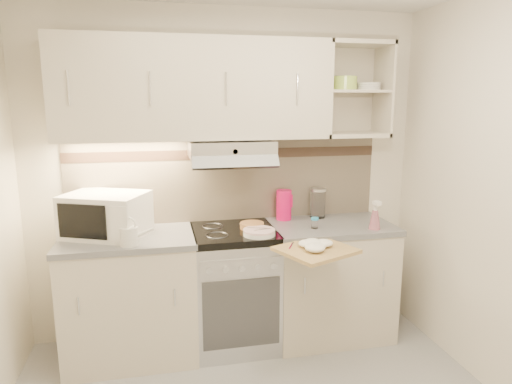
# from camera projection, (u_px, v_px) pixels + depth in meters

# --- Properties ---
(room_shell) EXTENTS (3.04, 2.84, 2.52)m
(room_shell) POSITION_uv_depth(u_px,v_px,m) (255.00, 138.00, 2.47)
(room_shell) COLOR beige
(room_shell) RESTS_ON ground
(base_cabinet_left) EXTENTS (0.90, 0.60, 0.86)m
(base_cabinet_left) POSITION_uv_depth(u_px,v_px,m) (131.00, 299.00, 3.26)
(base_cabinet_left) COLOR beige
(base_cabinet_left) RESTS_ON ground
(worktop_left) EXTENTS (0.92, 0.62, 0.04)m
(worktop_left) POSITION_uv_depth(u_px,v_px,m) (128.00, 239.00, 3.17)
(worktop_left) COLOR slate
(worktop_left) RESTS_ON base_cabinet_left
(base_cabinet_right) EXTENTS (0.90, 0.60, 0.86)m
(base_cabinet_right) POSITION_uv_depth(u_px,v_px,m) (329.00, 282.00, 3.57)
(base_cabinet_right) COLOR beige
(base_cabinet_right) RESTS_ON ground
(worktop_right) EXTENTS (0.92, 0.62, 0.04)m
(worktop_right) POSITION_uv_depth(u_px,v_px,m) (331.00, 226.00, 3.48)
(worktop_right) COLOR slate
(worktop_right) RESTS_ON base_cabinet_right
(electric_range) EXTENTS (0.60, 0.60, 0.90)m
(electric_range) POSITION_uv_depth(u_px,v_px,m) (234.00, 287.00, 3.41)
(electric_range) COLOR #B7B7BC
(electric_range) RESTS_ON ground
(microwave) EXTENTS (0.64, 0.57, 0.30)m
(microwave) POSITION_uv_depth(u_px,v_px,m) (106.00, 215.00, 3.14)
(microwave) COLOR silver
(microwave) RESTS_ON worktop_left
(watering_can) EXTENTS (0.22, 0.11, 0.19)m
(watering_can) POSITION_uv_depth(u_px,v_px,m) (130.00, 235.00, 2.95)
(watering_can) COLOR silver
(watering_can) RESTS_ON worktop_left
(plate_stack) EXTENTS (0.23, 0.23, 0.05)m
(plate_stack) POSITION_uv_depth(u_px,v_px,m) (259.00, 232.00, 3.18)
(plate_stack) COLOR silver
(plate_stack) RESTS_ON electric_range
(bread_loaf) EXTENTS (0.18, 0.18, 0.04)m
(bread_loaf) POSITION_uv_depth(u_px,v_px,m) (252.00, 226.00, 3.34)
(bread_loaf) COLOR #AB7249
(bread_loaf) RESTS_ON electric_range
(pink_pitcher) EXTENTS (0.13, 0.12, 0.24)m
(pink_pitcher) POSITION_uv_depth(u_px,v_px,m) (284.00, 205.00, 3.58)
(pink_pitcher) COLOR #D70956
(pink_pitcher) RESTS_ON worktop_right
(glass_jar) EXTENTS (0.13, 0.13, 0.24)m
(glass_jar) POSITION_uv_depth(u_px,v_px,m) (318.00, 203.00, 3.64)
(glass_jar) COLOR white
(glass_jar) RESTS_ON worktop_right
(spice_jar) EXTENTS (0.05, 0.05, 0.08)m
(spice_jar) POSITION_uv_depth(u_px,v_px,m) (315.00, 223.00, 3.35)
(spice_jar) COLOR white
(spice_jar) RESTS_ON worktop_right
(spray_bottle) EXTENTS (0.09, 0.09, 0.23)m
(spray_bottle) POSITION_uv_depth(u_px,v_px,m) (375.00, 217.00, 3.32)
(spray_bottle) COLOR pink
(spray_bottle) RESTS_ON worktop_right
(cutting_board) EXTENTS (0.56, 0.54, 0.02)m
(cutting_board) POSITION_uv_depth(u_px,v_px,m) (316.00, 250.00, 2.95)
(cutting_board) COLOR tan
(cutting_board) RESTS_ON base_cabinet_right
(dish_towel) EXTENTS (0.28, 0.26, 0.06)m
(dish_towel) POSITION_uv_depth(u_px,v_px,m) (318.00, 244.00, 2.93)
(dish_towel) COLOR white
(dish_towel) RESTS_ON cutting_board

